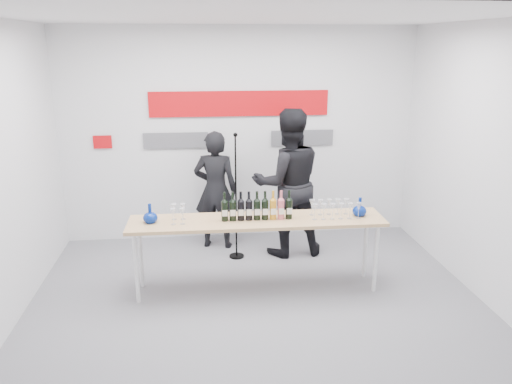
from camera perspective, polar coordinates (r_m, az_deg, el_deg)
ground at (r=5.74m, az=-0.03°, el=-12.06°), size 5.00×5.00×0.00m
back_wall at (r=7.13m, az=-1.87°, el=6.50°), size 5.00×0.04×3.00m
signage at (r=7.05m, az=-2.33°, el=8.90°), size 3.38×0.02×0.79m
tasting_table at (r=5.62m, az=0.12°, el=-3.75°), size 2.88×0.62×0.86m
wine_bottles at (r=5.54m, az=0.11°, el=-1.56°), size 0.80×0.09×0.33m
decanter_left at (r=5.59m, az=-12.02°, el=-2.39°), size 0.16×0.16×0.21m
decanter_right at (r=5.81m, az=11.77°, el=-1.64°), size 0.16×0.16×0.21m
glasses_left at (r=5.56m, az=-8.90°, el=-2.50°), size 0.17×0.23×0.18m
glasses_right at (r=5.71m, az=8.82°, el=-1.96°), size 0.56×0.23×0.18m
presenter_left at (r=6.86m, az=-4.64°, el=0.22°), size 0.67×0.51×1.64m
presenter_right at (r=6.59m, az=3.66°, el=1.01°), size 1.02×0.82×1.97m
mic_stand at (r=6.57m, az=-2.27°, el=-3.31°), size 0.20×0.20×1.69m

